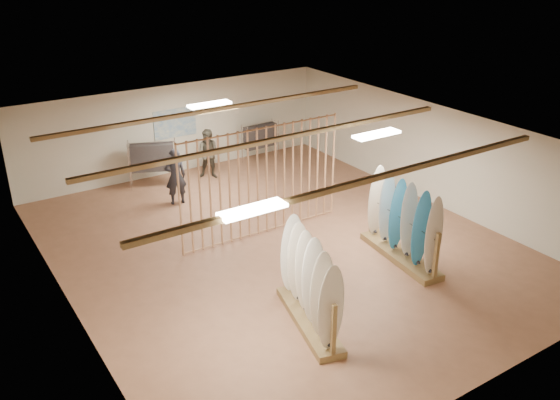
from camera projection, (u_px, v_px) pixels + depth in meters
floor at (280, 245)px, 14.47m from camera, size 12.00×12.00×0.00m
ceiling at (280, 135)px, 13.33m from camera, size 12.00×12.00×0.00m
wall_back at (175, 129)px, 18.50m from camera, size 12.00×0.00×12.00m
wall_front at (488, 318)px, 9.31m from camera, size 12.00×0.00×12.00m
wall_left at (63, 248)px, 11.40m from camera, size 0.00×12.00×12.00m
wall_right at (431, 154)px, 16.40m from camera, size 0.00×12.00×12.00m
ceiling_slats at (280, 139)px, 13.37m from camera, size 9.50×6.12×0.10m
light_panels at (280, 138)px, 13.36m from camera, size 1.20×0.35×0.06m
bamboo_partition at (262, 182)px, 14.51m from camera, size 4.45×0.05×2.78m
poster at (175, 123)px, 18.40m from camera, size 1.40×0.03×0.90m
rack_left at (310, 294)px, 11.25m from camera, size 1.12×2.47×1.94m
rack_right at (402, 232)px, 13.58m from camera, size 0.87×2.56×2.03m
clothing_rack_a at (152, 157)px, 17.48m from camera, size 1.29×0.80×1.45m
clothing_rack_b at (260, 136)px, 19.62m from camera, size 1.23×0.39×1.32m
shopper_a at (175, 173)px, 16.39m from camera, size 0.74×0.57×1.84m
shopper_b at (209, 151)px, 18.18m from camera, size 1.08×1.04×1.77m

